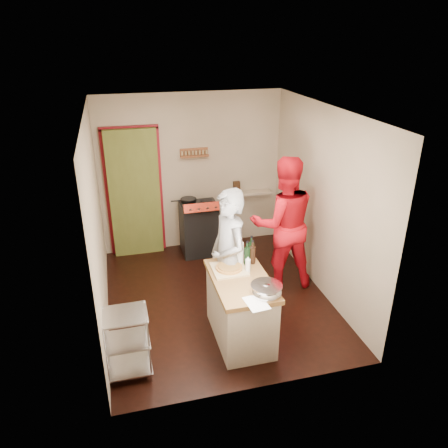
% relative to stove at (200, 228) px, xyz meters
% --- Properties ---
extents(floor, '(3.50, 3.50, 0.00)m').
position_rel_stove_xyz_m(floor, '(-0.05, -1.42, -0.45)').
color(floor, black).
rests_on(floor, ground).
extents(back_wall, '(3.00, 0.44, 2.60)m').
position_rel_stove_xyz_m(back_wall, '(-0.69, 0.36, 0.68)').
color(back_wall, tan).
rests_on(back_wall, ground).
extents(left_wall, '(0.04, 3.50, 2.60)m').
position_rel_stove_xyz_m(left_wall, '(-1.55, -1.42, 0.85)').
color(left_wall, tan).
rests_on(left_wall, ground).
extents(right_wall, '(0.04, 3.50, 2.60)m').
position_rel_stove_xyz_m(right_wall, '(1.45, -1.42, 0.85)').
color(right_wall, tan).
rests_on(right_wall, ground).
extents(ceiling, '(3.00, 3.50, 0.02)m').
position_rel_stove_xyz_m(ceiling, '(-0.05, -1.42, 2.16)').
color(ceiling, white).
rests_on(ceiling, back_wall).
extents(stove, '(0.60, 0.63, 1.00)m').
position_rel_stove_xyz_m(stove, '(0.00, 0.00, 0.00)').
color(stove, black).
rests_on(stove, ground).
extents(wire_shelving, '(0.48, 0.40, 0.80)m').
position_rel_stove_xyz_m(wire_shelving, '(-1.33, -2.62, -0.01)').
color(wire_shelving, silver).
rests_on(wire_shelving, ground).
extents(island, '(0.68, 1.23, 1.14)m').
position_rel_stove_xyz_m(island, '(0.03, -2.32, -0.00)').
color(island, beige).
rests_on(island, ground).
extents(person_stripe, '(0.56, 0.73, 1.79)m').
position_rel_stove_xyz_m(person_stripe, '(-0.03, -1.94, 0.45)').
color(person_stripe, '#B3B2B7').
rests_on(person_stripe, ground).
extents(person_red, '(1.00, 0.80, 1.94)m').
position_rel_stove_xyz_m(person_red, '(0.95, -1.26, 0.52)').
color(person_red, red).
rests_on(person_red, ground).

